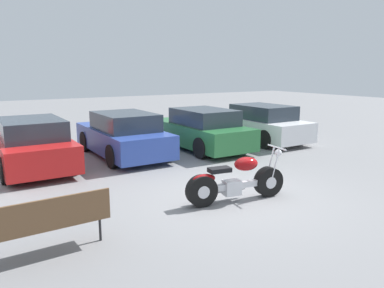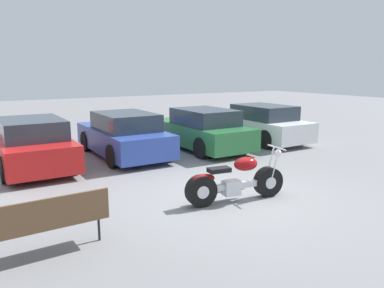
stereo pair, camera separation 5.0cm
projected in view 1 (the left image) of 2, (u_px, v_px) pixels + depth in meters
name	position (u px, v px, depth m)	size (l,w,h in m)	color
ground_plane	(234.00, 195.00, 7.98)	(60.00, 60.00, 0.00)	slate
motorcycle	(235.00, 181.00, 7.56)	(2.18, 0.76, 1.05)	black
parked_car_red	(31.00, 144.00, 10.12)	(1.79, 4.12, 1.36)	red
parked_car_blue	(123.00, 135.00, 11.52)	(1.79, 4.12, 1.36)	#2D479E
parked_car_green	(201.00, 130.00, 12.59)	(1.79, 4.12, 1.36)	#286B38
parked_car_white	(259.00, 124.00, 14.00)	(1.79, 4.12, 1.36)	white
park_bench	(47.00, 220.00, 5.26)	(1.81, 0.47, 0.89)	brown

